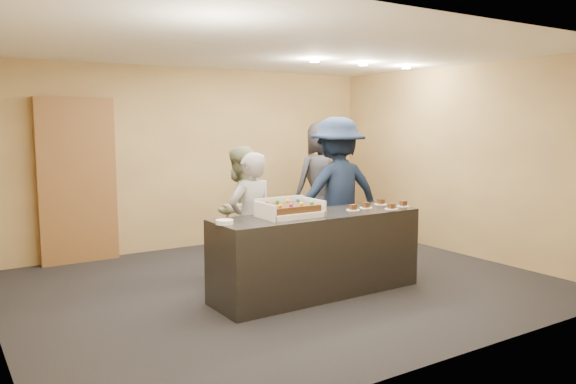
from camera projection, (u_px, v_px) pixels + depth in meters
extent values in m
plane|color=black|center=(283.00, 284.00, 6.60)|extent=(6.00, 6.00, 0.00)
plane|color=white|center=(282.00, 50.00, 6.27)|extent=(6.00, 6.00, 0.00)
cube|color=olive|center=(195.00, 158.00, 8.52)|extent=(6.00, 0.04, 2.70)
cube|color=olive|center=(454.00, 193.00, 4.35)|extent=(6.00, 0.04, 2.70)
cube|color=olive|center=(459.00, 160.00, 8.05)|extent=(0.04, 5.00, 2.70)
cube|color=black|center=(317.00, 254.00, 6.19)|extent=(2.41, 0.73, 0.90)
cube|color=brown|center=(77.00, 181.00, 7.54)|extent=(1.01, 0.15, 2.22)
cube|color=white|center=(290.00, 214.00, 5.94)|extent=(0.62, 0.43, 0.06)
cube|color=white|center=(265.00, 211.00, 5.77)|extent=(0.02, 0.43, 0.17)
cube|color=white|center=(314.00, 206.00, 6.10)|extent=(0.02, 0.43, 0.17)
cube|color=white|center=(279.00, 205.00, 6.11)|extent=(0.62, 0.02, 0.19)
cube|color=#3B1F0D|center=(290.00, 208.00, 5.93)|extent=(0.54, 0.38, 0.07)
sphere|color=#D24918|center=(267.00, 203.00, 5.92)|extent=(0.04, 0.04, 0.04)
sphere|color=#1A9018|center=(278.00, 202.00, 5.99)|extent=(0.04, 0.04, 0.04)
sphere|color=yellow|center=(288.00, 201.00, 6.07)|extent=(0.04, 0.04, 0.04)
sphere|color=#1B78EA|center=(298.00, 200.00, 6.14)|extent=(0.04, 0.04, 0.04)
sphere|color=orange|center=(280.00, 206.00, 5.71)|extent=(0.04, 0.04, 0.04)
sphere|color=#B52699|center=(291.00, 205.00, 5.78)|extent=(0.04, 0.04, 0.04)
sphere|color=yellow|center=(301.00, 204.00, 5.85)|extent=(0.04, 0.04, 0.04)
sphere|color=green|center=(312.00, 203.00, 5.92)|extent=(0.04, 0.04, 0.04)
cylinder|color=white|center=(224.00, 222.00, 5.50)|extent=(0.17, 0.17, 0.04)
cylinder|color=white|center=(353.00, 210.00, 6.37)|extent=(0.15, 0.15, 0.01)
cube|color=#3B1F0D|center=(353.00, 207.00, 6.37)|extent=(0.07, 0.06, 0.06)
cylinder|color=white|center=(366.00, 208.00, 6.53)|extent=(0.15, 0.15, 0.01)
cube|color=#3B1F0D|center=(366.00, 205.00, 6.53)|extent=(0.07, 0.06, 0.06)
cylinder|color=white|center=(391.00, 209.00, 6.45)|extent=(0.15, 0.15, 0.01)
cube|color=#3B1F0D|center=(391.00, 206.00, 6.45)|extent=(0.07, 0.06, 0.06)
cylinder|color=white|center=(381.00, 204.00, 6.82)|extent=(0.15, 0.15, 0.01)
cube|color=#3B1F0D|center=(381.00, 202.00, 6.81)|extent=(0.07, 0.06, 0.06)
cylinder|color=white|center=(403.00, 206.00, 6.67)|extent=(0.15, 0.15, 0.01)
cube|color=#3B1F0D|center=(403.00, 203.00, 6.67)|extent=(0.07, 0.06, 0.06)
imported|color=gray|center=(251.00, 222.00, 6.31)|extent=(0.61, 0.44, 1.56)
imported|color=gray|center=(240.00, 211.00, 6.95)|extent=(0.97, 0.90, 1.60)
imported|color=#142039|center=(337.00, 193.00, 7.29)|extent=(1.36, 0.91, 1.96)
imported|color=brown|center=(335.00, 190.00, 8.41)|extent=(1.02, 1.07, 1.78)
imported|color=#2A2A30|center=(324.00, 184.00, 8.48)|extent=(1.01, 0.72, 1.93)
cylinder|color=#FFEAC6|center=(315.00, 61.00, 7.12)|extent=(0.12, 0.12, 0.03)
cylinder|color=#FFEAC6|center=(363.00, 64.00, 7.55)|extent=(0.12, 0.12, 0.03)
cylinder|color=#FFEAC6|center=(406.00, 67.00, 7.98)|extent=(0.12, 0.12, 0.03)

